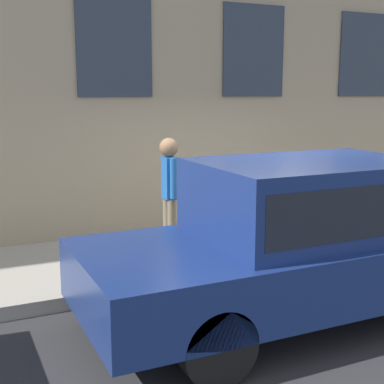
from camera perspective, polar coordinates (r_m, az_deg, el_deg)
The scene contains 5 objects.
ground_plane at distance 7.49m, azimuth 7.54°, elevation -9.10°, with size 80.00×80.00×0.00m, color #2D2D30.
sidewalk at distance 8.47m, azimuth 3.07°, elevation -6.06°, with size 2.46×60.00×0.18m.
fire_hydrant at distance 7.73m, azimuth 2.47°, elevation -4.29°, with size 0.37×0.47×0.70m.
person at distance 7.71m, azimuth -2.46°, elevation 0.77°, with size 0.41×0.27×1.70m.
parked_car_navy_near at distance 6.06m, azimuth 12.42°, elevation -4.34°, with size 1.92×5.12×1.79m.
Camera 1 is at (-5.92, 3.83, 2.51)m, focal length 50.00 mm.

